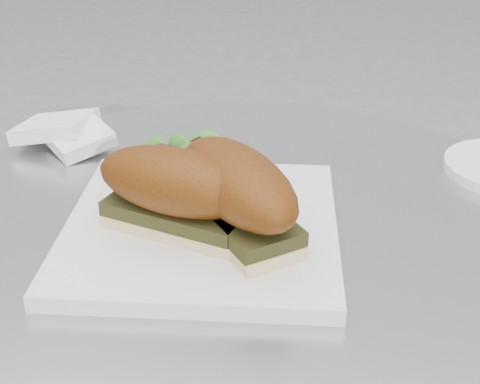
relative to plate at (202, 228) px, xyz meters
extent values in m
cylinder|color=silver|center=(0.03, 0.03, -0.02)|extent=(0.70, 0.70, 0.02)
cube|color=white|center=(0.00, 0.00, 0.00)|extent=(0.29, 0.29, 0.02)
cube|color=beige|center=(-0.02, -0.02, 0.01)|extent=(0.15, 0.09, 0.01)
cube|color=black|center=(-0.02, -0.02, 0.03)|extent=(0.15, 0.09, 0.01)
ellipsoid|color=#5E2D09|center=(-0.02, -0.02, 0.06)|extent=(0.17, 0.11, 0.06)
cube|color=beige|center=(0.04, -0.01, 0.01)|extent=(0.14, 0.15, 0.01)
cube|color=black|center=(0.04, -0.01, 0.03)|extent=(0.14, 0.15, 0.01)
ellipsoid|color=#5E2D09|center=(0.04, -0.01, 0.06)|extent=(0.17, 0.18, 0.06)
camera|label=1|loc=(0.14, -0.54, 0.34)|focal=50.00mm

